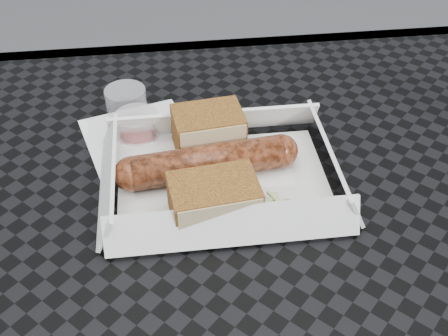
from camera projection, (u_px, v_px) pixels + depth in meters
patio_table at (266, 287)px, 0.59m from camera, size 0.80×0.80×0.74m
food_tray at (223, 182)px, 0.60m from camera, size 0.22×0.15×0.00m
bratwurst at (208, 162)px, 0.59m from camera, size 0.20×0.05×0.04m
bread_near at (208, 131)px, 0.62m from camera, size 0.08×0.06×0.05m
bread_far at (214, 200)px, 0.54m from camera, size 0.09×0.07×0.04m
veg_garnish at (281, 210)px, 0.56m from camera, size 0.03×0.03×0.00m
napkin at (140, 137)px, 0.65m from camera, size 0.15×0.15×0.00m
condiment_cup_sauce at (137, 125)px, 0.65m from camera, size 0.05×0.05×0.03m
condiment_cup_empty at (126, 100)px, 0.69m from camera, size 0.05×0.05×0.03m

